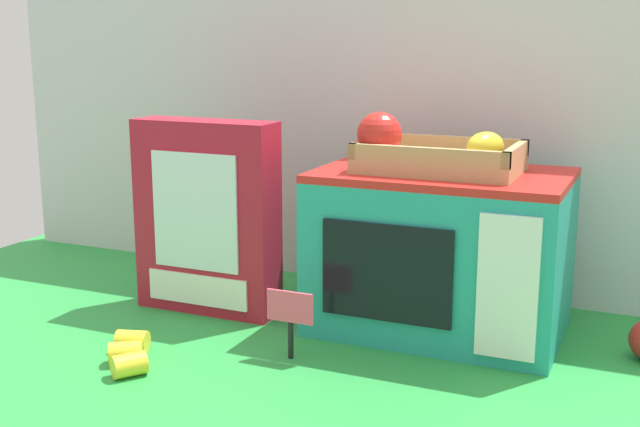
{
  "coord_description": "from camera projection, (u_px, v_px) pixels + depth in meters",
  "views": [
    {
      "loc": [
        0.46,
        -1.13,
        0.45
      ],
      "look_at": [
        -0.04,
        0.01,
        0.17
      ],
      "focal_mm": 45.45,
      "sensor_mm": 36.0,
      "label": 1
    }
  ],
  "objects": [
    {
      "name": "ground_plane",
      "position": [
        339.0,
        324.0,
        1.29
      ],
      "size": [
        1.7,
        1.7,
        0.0
      ],
      "primitive_type": "plane",
      "color": "green",
      "rests_on": "ground"
    },
    {
      "name": "display_back_panel",
      "position": [
        392.0,
        113.0,
        1.44
      ],
      "size": [
        1.61,
        0.03,
        0.63
      ],
      "primitive_type": "cube",
      "color": "silver",
      "rests_on": "ground"
    },
    {
      "name": "toy_microwave",
      "position": [
        440.0,
        252.0,
        1.24
      ],
      "size": [
        0.37,
        0.25,
        0.25
      ],
      "color": "teal",
      "rests_on": "ground"
    },
    {
      "name": "food_groups_crate",
      "position": [
        430.0,
        154.0,
        1.21
      ],
      "size": [
        0.24,
        0.15,
        0.09
      ],
      "color": "tan",
      "rests_on": "toy_microwave"
    },
    {
      "name": "cookie_set_box",
      "position": [
        207.0,
        217.0,
        1.33
      ],
      "size": [
        0.24,
        0.07,
        0.32
      ],
      "color": "#B2192D",
      "rests_on": "ground"
    },
    {
      "name": "price_sign",
      "position": [
        290.0,
        314.0,
        1.14
      ],
      "size": [
        0.07,
        0.01,
        0.1
      ],
      "color": "black",
      "rests_on": "ground"
    },
    {
      "name": "loose_toy_banana",
      "position": [
        129.0,
        353.0,
        1.13
      ],
      "size": [
        0.1,
        0.12,
        0.03
      ],
      "color": "yellow",
      "rests_on": "ground"
    }
  ]
}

